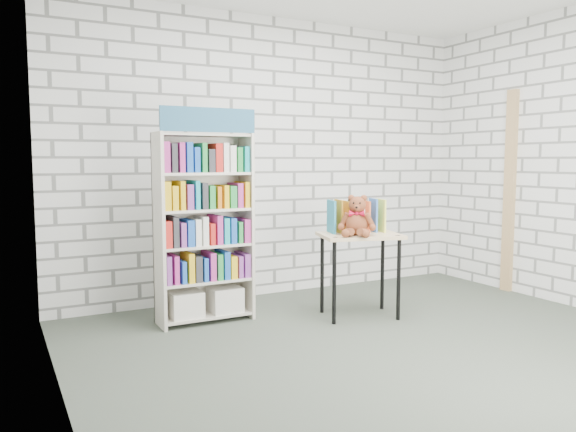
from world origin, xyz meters
name	(u,v)px	position (x,y,z in m)	size (l,w,h in m)	color
ground	(397,349)	(0.00, 0.00, 0.00)	(4.50, 4.50, 0.00)	#3F473C
room_shell	(402,101)	(0.00, 0.00, 1.78)	(4.52, 4.02, 2.81)	silver
bookshelf	(204,226)	(-0.99, 1.36, 0.82)	(0.80, 0.31, 1.80)	beige
display_table	(360,245)	(0.27, 0.86, 0.63)	(0.79, 0.64, 0.74)	#D9B482
table_books	(356,216)	(0.30, 0.97, 0.88)	(0.52, 0.33, 0.28)	teal
teddy_bear	(357,219)	(0.18, 0.78, 0.88)	(0.34, 0.33, 0.35)	brown
door_trim	(509,192)	(2.23, 0.95, 1.05)	(0.05, 0.12, 2.10)	tan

